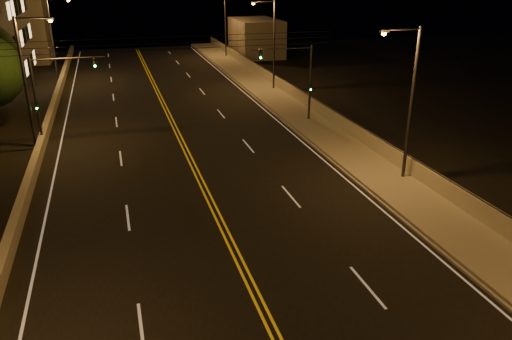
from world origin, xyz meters
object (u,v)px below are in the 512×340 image
object	(u,v)px
streetlight_5	(28,75)
streetlight_6	(54,35)
streetlight_1	(408,96)
traffic_signal_left	(49,90)
streetlight_3	(223,20)
traffic_signal_right	(299,75)
streetlight_2	(272,40)

from	to	relation	value
streetlight_5	streetlight_6	size ratio (longest dim) A/B	1.00
streetlight_1	traffic_signal_left	xyz separation A→B (m)	(-20.35, 13.19, -1.27)
streetlight_1	traffic_signal_left	size ratio (longest dim) A/B	1.43
streetlight_3	streetlight_6	size ratio (longest dim) A/B	1.00
streetlight_5	streetlight_6	xyz separation A→B (m)	(0.00, 22.83, 0.00)
streetlight_3	traffic_signal_right	xyz separation A→B (m)	(-1.50, -33.61, -1.27)
streetlight_1	streetlight_2	xyz separation A→B (m)	(0.00, 24.99, 0.00)
traffic_signal_left	streetlight_2	bearing A→B (deg)	30.12
streetlight_6	traffic_signal_right	distance (m)	29.85
streetlight_3	streetlight_5	bearing A→B (deg)	-122.03
streetlight_1	streetlight_6	bearing A→B (deg)	121.24
streetlight_5	streetlight_6	world-z (taller)	same
streetlight_1	streetlight_3	world-z (taller)	same
streetlight_6	traffic_signal_left	distance (m)	22.23
streetlight_6	streetlight_5	bearing A→B (deg)	-90.00
traffic_signal_left	streetlight_1	bearing A→B (deg)	-32.95
streetlight_2	streetlight_3	distance (m)	21.81
streetlight_3	traffic_signal_left	xyz separation A→B (m)	(-20.35, -33.61, -1.27)
streetlight_2	traffic_signal_right	xyz separation A→B (m)	(-1.50, -11.80, -1.27)
streetlight_6	traffic_signal_right	size ratio (longest dim) A/B	1.43
streetlight_3	traffic_signal_left	world-z (taller)	streetlight_3
streetlight_1	streetlight_6	size ratio (longest dim) A/B	1.00
streetlight_2	traffic_signal_left	size ratio (longest dim) A/B	1.43
traffic_signal_right	traffic_signal_left	world-z (taller)	same
streetlight_5	streetlight_1	bearing A→B (deg)	-30.29
streetlight_1	traffic_signal_right	bearing A→B (deg)	96.47
streetlight_5	traffic_signal_right	distance (m)	20.00
streetlight_5	traffic_signal_left	distance (m)	1.80
streetlight_1	streetlight_2	bearing A→B (deg)	90.00
traffic_signal_right	streetlight_1	bearing A→B (deg)	-83.53
streetlight_1	streetlight_5	bearing A→B (deg)	149.71
streetlight_1	streetlight_6	world-z (taller)	same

